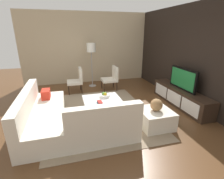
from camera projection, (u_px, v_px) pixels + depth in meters
name	position (u px, v px, depth m)	size (l,w,h in m)	color
ground_plane	(100.00, 115.00, 4.38)	(14.00, 14.00, 0.00)	brown
feature_wall_back	(195.00, 57.00, 4.60)	(6.40, 0.12, 2.80)	black
side_wall_left	(88.00, 48.00, 6.88)	(0.12, 5.20, 2.80)	#C6B28E
area_rug	(99.00, 113.00, 4.47)	(3.26, 2.60, 0.01)	gray
media_console	(180.00, 97.00, 4.90)	(2.20, 0.46, 0.50)	#332319
television	(183.00, 79.00, 4.72)	(1.07, 0.06, 0.61)	black
sectional_couch	(63.00, 119.00, 3.61)	(2.30, 2.27, 0.85)	silver
coffee_table	(103.00, 106.00, 4.43)	(0.96, 0.97, 0.38)	#332319
accent_chair_near	(77.00, 79.00, 5.87)	(0.55, 0.51, 0.87)	#332319
floor_lamp	(91.00, 50.00, 6.25)	(0.33, 0.33, 1.66)	#A5A5AA
ottoman	(155.00, 118.00, 3.80)	(0.70, 0.70, 0.40)	silver
fruit_bowl	(105.00, 95.00, 4.54)	(0.28, 0.28, 0.14)	silver
accent_chair_far	(112.00, 77.00, 6.14)	(0.55, 0.54, 0.87)	#332319
decorative_ball	(156.00, 105.00, 3.69)	(0.27, 0.27, 0.27)	#997247
book_stack	(100.00, 102.00, 4.13)	(0.21, 0.12, 0.06)	#2D516B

